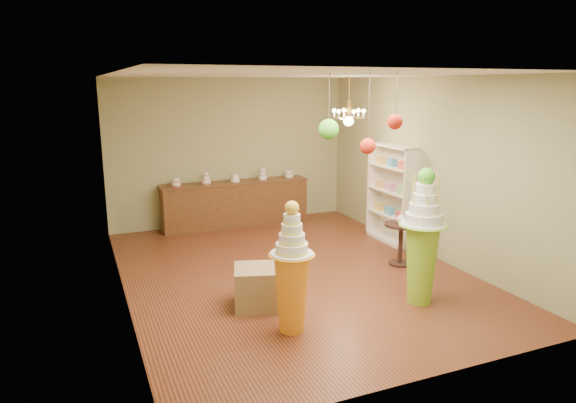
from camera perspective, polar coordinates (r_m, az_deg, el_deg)
name	(u,v)px	position (r m, az deg, el deg)	size (l,w,h in m)	color
floor	(292,272)	(8.09, 0.47, -7.84)	(6.50, 6.50, 0.00)	#5A2A18
ceiling	(293,75)	(7.57, 0.51, 13.92)	(6.50, 6.50, 0.00)	silver
wall_back	(230,152)	(10.72, -6.41, 5.50)	(5.00, 0.04, 3.00)	#939368
wall_front	(430,235)	(4.95, 15.54, -3.60)	(5.00, 0.04, 3.00)	#939368
wall_left	(118,191)	(7.10, -18.39, 1.15)	(0.04, 6.50, 3.00)	#939368
wall_right	(429,167)	(8.96, 15.38, 3.67)	(0.04, 6.50, 3.00)	#939368
pedestal_green	(422,246)	(6.99, 14.67, -4.85)	(0.74, 0.74, 1.83)	#81BB28
pedestal_orange	(292,281)	(6.05, 0.42, -8.79)	(0.58, 0.58, 1.58)	orange
burlap_riser	(257,287)	(6.83, -3.43, -9.46)	(0.59, 0.59, 0.54)	olive
sideboard	(236,203)	(10.63, -5.85, -0.14)	(3.04, 0.54, 1.16)	#56321B
shelving_unit	(392,194)	(9.61, 11.48, 0.85)	(0.33, 1.20, 1.80)	silver
round_table	(401,238)	(8.48, 12.42, -4.00)	(0.54, 0.54, 0.69)	black
vase	(402,218)	(8.39, 12.53, -1.78)	(0.18, 0.18, 0.19)	silver
pom_red_left	(368,146)	(6.27, 8.84, 6.12)	(0.19, 0.19, 0.96)	#3D332B
pom_green_mid	(329,129)	(6.36, 4.55, 8.03)	(0.25, 0.25, 0.80)	#3D332B
pom_red_right	(395,122)	(5.66, 11.81, 8.67)	(0.16, 0.16, 0.61)	#3D332B
chandelier	(349,118)	(9.00, 6.75, 9.23)	(0.76, 0.76, 0.85)	gold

